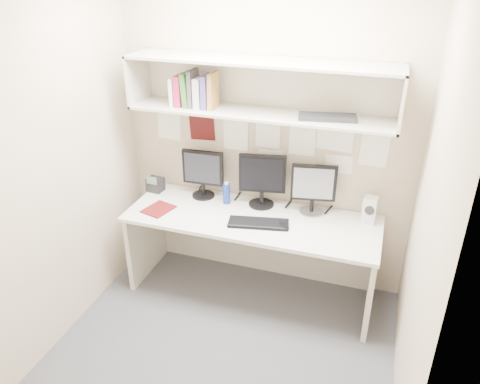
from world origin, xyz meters
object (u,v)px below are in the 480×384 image
(speaker, at_px, (370,210))
(maroon_notebook, at_px, (159,209))
(monitor_left, at_px, (203,171))
(keyboard, at_px, (258,223))
(monitor_right, at_px, (313,187))
(monitor_center, at_px, (262,178))
(desk, at_px, (252,255))
(desk_phone, at_px, (155,184))

(speaker, distance_m, maroon_notebook, 1.67)
(monitor_left, height_order, keyboard, monitor_left)
(monitor_right, relative_size, keyboard, 0.89)
(keyboard, distance_m, maroon_notebook, 0.84)
(monitor_left, relative_size, monitor_center, 0.93)
(monitor_center, bearing_deg, monitor_left, 169.37)
(maroon_notebook, bearing_deg, monitor_center, 40.01)
(monitor_left, bearing_deg, maroon_notebook, -128.61)
(desk, distance_m, keyboard, 0.40)
(desk, xyz_separation_m, monitor_center, (0.02, 0.22, 0.61))
(speaker, bearing_deg, monitor_right, -173.83)
(monitor_center, xyz_separation_m, keyboard, (0.07, -0.32, -0.23))
(speaker, distance_m, desk_phone, 1.82)
(desk, relative_size, keyboard, 4.33)
(monitor_right, bearing_deg, desk, -163.73)
(desk, bearing_deg, maroon_notebook, -170.04)
(speaker, relative_size, desk_phone, 1.31)
(monitor_left, distance_m, monitor_right, 0.93)
(monitor_right, distance_m, maroon_notebook, 1.26)
(speaker, bearing_deg, keyboard, -151.43)
(monitor_center, bearing_deg, desk_phone, 172.19)
(keyboard, xyz_separation_m, maroon_notebook, (-0.84, -0.03, -0.00))
(keyboard, relative_size, desk_phone, 2.90)
(maroon_notebook, height_order, desk_phone, desk_phone)
(desk_phone, bearing_deg, monitor_center, 8.52)
(monitor_center, distance_m, keyboard, 0.40)
(desk_phone, bearing_deg, monitor_left, 11.86)
(desk, distance_m, speaker, 1.02)
(speaker, bearing_deg, monitor_left, -173.24)
(desk, bearing_deg, monitor_left, 156.40)
(monitor_left, relative_size, speaker, 1.97)
(desk, xyz_separation_m, maroon_notebook, (-0.76, -0.13, 0.37))
(keyboard, xyz_separation_m, speaker, (0.80, 0.31, 0.09))
(monitor_center, height_order, desk_phone, monitor_center)
(monitor_right, bearing_deg, monitor_left, 169.36)
(monitor_center, height_order, keyboard, monitor_center)
(monitor_center, xyz_separation_m, maroon_notebook, (-0.77, -0.35, -0.24))
(monitor_left, xyz_separation_m, desk_phone, (-0.44, -0.05, -0.17))
(desk, bearing_deg, monitor_right, 26.91)
(monitor_right, xyz_separation_m, keyboard, (-0.35, -0.32, -0.22))
(desk, xyz_separation_m, keyboard, (0.08, -0.10, 0.38))
(keyboard, height_order, desk_phone, desk_phone)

